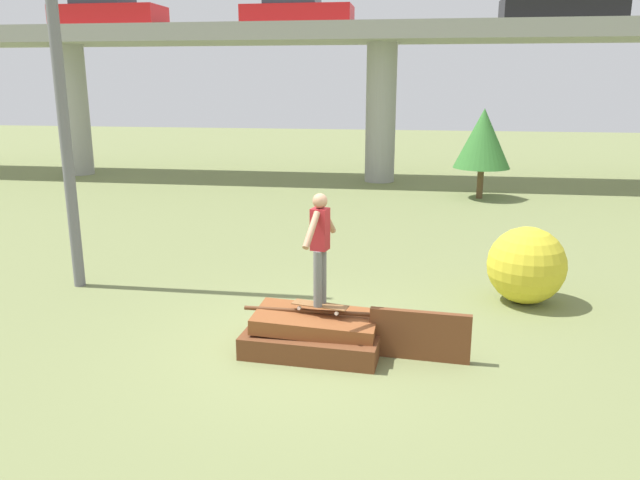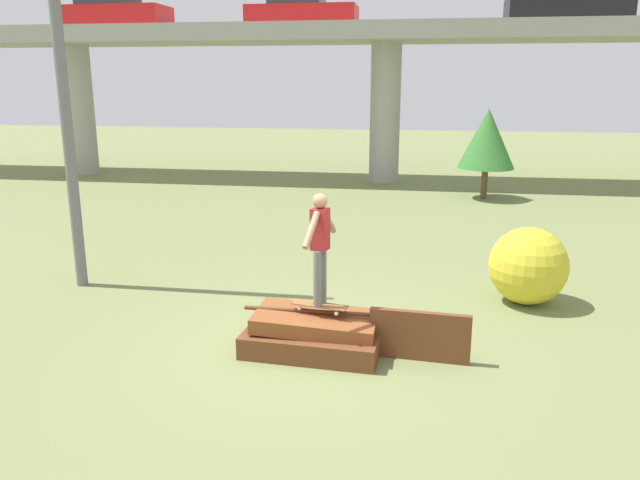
{
  "view_description": "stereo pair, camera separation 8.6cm",
  "coord_description": "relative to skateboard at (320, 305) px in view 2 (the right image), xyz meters",
  "views": [
    {
      "loc": [
        1.33,
        -8.16,
        3.73
      ],
      "look_at": [
        0.08,
        -0.02,
        1.6
      ],
      "focal_mm": 35.0,
      "sensor_mm": 36.0,
      "label": 1
    },
    {
      "loc": [
        1.41,
        -8.15,
        3.73
      ],
      "look_at": [
        0.08,
        -0.02,
        1.6
      ],
      "focal_mm": 35.0,
      "sensor_mm": 36.0,
      "label": 2
    }
  ],
  "objects": [
    {
      "name": "skateboard",
      "position": [
        0.0,
        0.0,
        0.0
      ],
      "size": [
        0.83,
        0.39,
        0.09
      ],
      "color": "brown",
      "rests_on": "scrap_pile"
    },
    {
      "name": "tree_behind_left",
      "position": [
        3.33,
        12.26,
        1.26
      ],
      "size": [
        1.79,
        1.79,
        2.86
      ],
      "color": "brown",
      "rests_on": "ground_plane"
    },
    {
      "name": "scrap_pile",
      "position": [
        -0.07,
        0.01,
        -0.42
      ],
      "size": [
        2.04,
        1.44,
        0.58
      ],
      "color": "brown",
      "rests_on": "ground_plane"
    },
    {
      "name": "bush_yellow_flowering",
      "position": [
        3.19,
        2.43,
        0.01
      ],
      "size": [
        1.32,
        1.32,
        1.32
      ],
      "color": "gold",
      "rests_on": "ground_plane"
    },
    {
      "name": "car_on_overpass_left",
      "position": [
        -10.31,
        14.96,
        5.53
      ],
      "size": [
        4.02,
        1.77,
        1.38
      ],
      "color": "red",
      "rests_on": "highway_overpass"
    },
    {
      "name": "car_on_overpass_right",
      "position": [
        5.85,
        15.0,
        5.53
      ],
      "size": [
        3.9,
        1.81,
        1.37
      ],
      "color": "black",
      "rests_on": "highway_overpass"
    },
    {
      "name": "skater",
      "position": [
        -0.0,
        0.0,
        0.92
      ],
      "size": [
        0.33,
        1.08,
        1.58
      ],
      "color": "slate",
      "rests_on": "skateboard"
    },
    {
      "name": "highway_overpass",
      "position": [
        -0.08,
        15.25,
        4.24
      ],
      "size": [
        44.0,
        3.82,
        5.62
      ],
      "color": "#9E9E99",
      "rests_on": "ground_plane"
    },
    {
      "name": "scrap_plank_loose",
      "position": [
        1.4,
        -0.14,
        -0.31
      ],
      "size": [
        1.37,
        0.21,
        0.7
      ],
      "color": "brown",
      "rests_on": "ground_plane"
    },
    {
      "name": "ground_plane",
      "position": [
        -0.08,
        0.02,
        -0.66
      ],
      "size": [
        80.0,
        80.0,
        0.0
      ],
      "primitive_type": "plane",
      "color": "olive"
    },
    {
      "name": "car_on_overpass_mid",
      "position": [
        -3.26,
        15.51,
        5.51
      ],
      "size": [
        3.99,
        1.69,
        1.32
      ],
      "color": "red",
      "rests_on": "highway_overpass"
    },
    {
      "name": "utility_pole",
      "position": [
        -4.86,
        2.1,
        3.55
      ],
      "size": [
        1.3,
        0.2,
        8.16
      ],
      "color": "slate",
      "rests_on": "ground_plane"
    }
  ]
}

